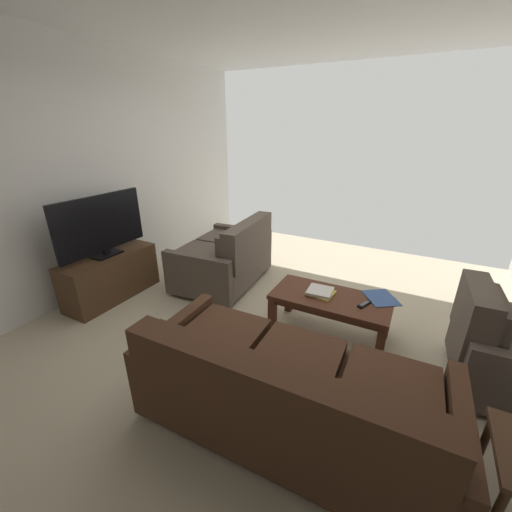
% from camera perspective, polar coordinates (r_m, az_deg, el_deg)
% --- Properties ---
extents(ground_plane, '(4.82, 5.55, 0.01)m').
position_cam_1_polar(ground_plane, '(3.34, 4.24, -12.56)').
color(ground_plane, beige).
extents(wall_right, '(0.12, 5.55, 2.79)m').
position_cam_1_polar(wall_right, '(4.32, -26.77, 13.30)').
color(wall_right, white).
rests_on(wall_right, ground).
extents(sofa_main, '(1.97, 0.94, 0.79)m').
position_cam_1_polar(sofa_main, '(2.18, 5.42, -23.46)').
color(sofa_main, black).
rests_on(sofa_main, ground).
extents(loveseat_near, '(0.98, 1.31, 0.86)m').
position_cam_1_polar(loveseat_near, '(4.03, -5.30, -0.19)').
color(loveseat_near, black).
rests_on(loveseat_near, ground).
extents(coffee_table, '(1.09, 0.52, 0.42)m').
position_cam_1_polar(coffee_table, '(3.11, 13.28, -8.27)').
color(coffee_table, '#4C2819').
rests_on(coffee_table, ground).
extents(tv_stand, '(0.40, 1.09, 0.54)m').
position_cam_1_polar(tv_stand, '(4.09, -24.80, -3.37)').
color(tv_stand, '#4C331E').
rests_on(tv_stand, ground).
extents(flat_tv, '(0.20, 1.08, 0.69)m').
position_cam_1_polar(flat_tv, '(3.88, -26.27, 5.05)').
color(flat_tv, black).
rests_on(flat_tv, tv_stand).
extents(armchair_side, '(0.86, 0.87, 0.83)m').
position_cam_1_polar(armchair_side, '(3.11, 38.85, -13.32)').
color(armchair_side, black).
rests_on(armchair_side, ground).
extents(book_stack, '(0.26, 0.25, 0.04)m').
position_cam_1_polar(book_stack, '(3.09, 11.55, -6.36)').
color(book_stack, '#E0CC4C').
rests_on(book_stack, coffee_table).
extents(tv_remote, '(0.10, 0.16, 0.02)m').
position_cam_1_polar(tv_remote, '(3.01, 19.01, -8.25)').
color(tv_remote, black).
rests_on(tv_remote, coffee_table).
extents(loose_magazine, '(0.38, 0.40, 0.01)m').
position_cam_1_polar(loose_magazine, '(3.19, 21.68, -7.05)').
color(loose_magazine, '#385693').
rests_on(loose_magazine, coffee_table).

